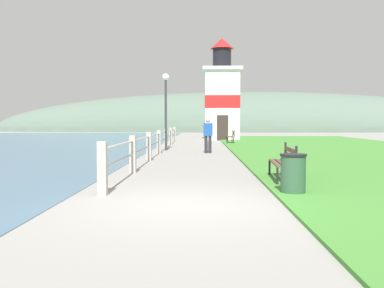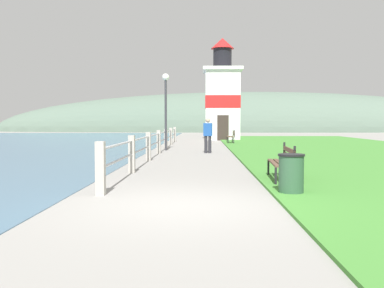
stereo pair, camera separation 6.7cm
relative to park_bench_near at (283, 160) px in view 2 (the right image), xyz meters
name	(u,v)px [view 2 (the right image)]	position (x,y,z in m)	size (l,w,h in m)	color
ground_plane	(181,205)	(-2.38, -3.10, -0.54)	(160.00, 160.00, 0.00)	gray
grass_verge	(351,151)	(5.40, 10.89, -0.51)	(12.00, 41.98, 0.06)	#428433
seawall_railing	(159,140)	(-4.06, 9.30, 0.09)	(0.18, 22.97, 1.10)	#A8A399
park_bench_near	(283,160)	(0.00, 0.00, 0.00)	(0.58, 1.88, 0.94)	brown
park_bench_midway	(232,136)	(-0.04, 18.40, 0.00)	(0.49, 1.62, 0.94)	brown
lighthouse	(222,98)	(-0.41, 24.48, 2.90)	(3.15, 3.15, 8.27)	white
person_strolling	(208,134)	(-1.76, 9.59, 0.36)	(0.43, 0.27, 1.66)	#28282D
trash_bin	(291,174)	(-0.20, -1.97, -0.12)	(0.54, 0.54, 0.84)	#2D5138
lamp_post	(166,97)	(-3.91, 11.43, 2.20)	(0.36, 0.36, 3.96)	#333338
distant_hillside	(253,131)	(5.62, 54.89, -0.54)	(80.00, 16.00, 12.00)	#566B5B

